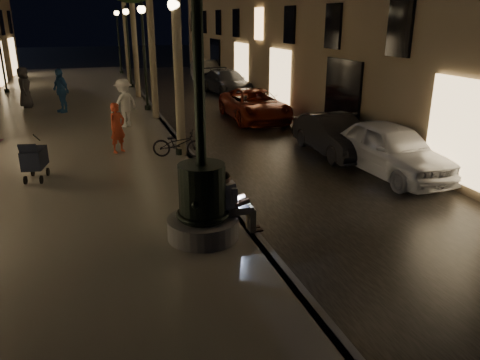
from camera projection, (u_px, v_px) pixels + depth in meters
name	position (u px, v px, depth m)	size (l,w,h in m)	color
ground	(158.00, 118.00, 21.28)	(120.00, 120.00, 0.00)	black
cobble_lane	(221.00, 113.00, 22.14)	(6.00, 45.00, 0.02)	black
promenade	(64.00, 121.00, 20.09)	(8.00, 45.00, 0.20)	slate
curb_strip	(158.00, 115.00, 21.25)	(0.25, 45.00, 0.20)	#59595B
fountain_lamppost	(202.00, 189.00, 8.90)	(1.40, 1.40, 5.21)	#59595B
seated_man_laptop	(233.00, 200.00, 9.18)	(0.94, 0.32, 1.31)	tan
lamp_curb_a	(176.00, 56.00, 13.84)	(0.36, 0.36, 4.81)	black
lamp_curb_b	(144.00, 43.00, 21.03)	(0.36, 0.36, 4.81)	black
lamp_curb_c	(128.00, 36.00, 28.22)	(0.36, 0.36, 4.81)	black
lamp_curb_d	(118.00, 33.00, 35.42)	(0.36, 0.36, 4.81)	black
stroller	(34.00, 158.00, 12.27)	(0.64, 1.19, 1.20)	black
car_front	(391.00, 149.00, 13.38)	(1.77, 4.39, 1.50)	#B7BAC0
car_second	(334.00, 135.00, 15.36)	(1.37, 3.92, 1.29)	black
car_third	(255.00, 105.00, 20.49)	(2.23, 4.83, 1.34)	maroon
car_rear	(227.00, 82.00, 27.65)	(1.96, 4.83, 1.40)	#2B2C30
car_fifth	(206.00, 71.00, 33.01)	(1.56, 4.48, 1.48)	#A09F9A
pedestrian_red	(117.00, 128.00, 14.81)	(0.58, 0.38, 1.59)	#C84428
pedestrian_white	(124.00, 103.00, 18.30)	(1.21, 0.69, 1.87)	white
pedestrian_blue	(61.00, 91.00, 21.13)	(1.15, 0.48, 1.96)	#275692
pedestrian_dark	(24.00, 87.00, 22.28)	(0.93, 0.61, 1.91)	#323237
bicycle	(178.00, 144.00, 14.41)	(0.56, 1.61, 0.84)	black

